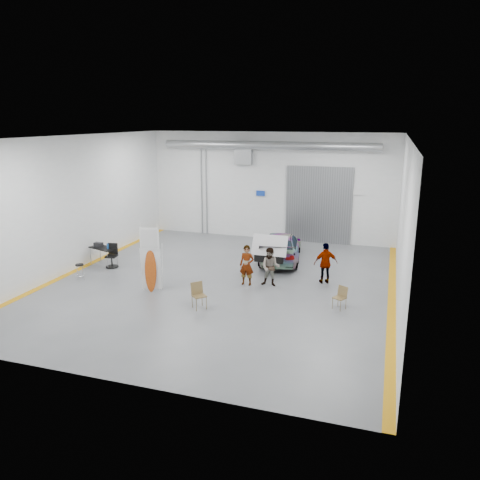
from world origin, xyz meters
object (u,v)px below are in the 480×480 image
(person_a, at_px, (247,265))
(person_c, at_px, (326,263))
(surfboard_display, at_px, (149,264))
(folding_chair_near, at_px, (199,301))
(work_table, at_px, (102,247))
(office_chair, at_px, (112,257))
(sedan_car, at_px, (281,247))
(person_b, at_px, (271,267))
(folding_chair_far, at_px, (339,302))
(shop_stool, at_px, (80,272))

(person_a, bearing_deg, person_c, 22.14)
(person_a, height_order, surfboard_display, surfboard_display)
(folding_chair_near, relative_size, work_table, 0.65)
(person_a, xyz_separation_m, office_chair, (-6.63, 0.36, -0.36))
(person_c, bearing_deg, surfboard_display, 1.27)
(person_c, height_order, work_table, person_c)
(sedan_car, relative_size, office_chair, 4.28)
(person_b, bearing_deg, folding_chair_far, -29.20)
(person_c, bearing_deg, work_table, -20.74)
(person_b, xyz_separation_m, work_table, (-8.25, 0.38, 0.03))
(surfboard_display, bearing_deg, person_c, 10.08)
(sedan_car, bearing_deg, person_b, 87.60)
(person_a, relative_size, shop_stool, 2.37)
(person_b, bearing_deg, office_chair, 177.45)
(person_c, relative_size, office_chair, 1.59)
(shop_stool, relative_size, office_chair, 0.65)
(sedan_car, relative_size, folding_chair_far, 5.59)
(person_c, distance_m, office_chair, 9.74)
(shop_stool, xyz_separation_m, work_table, (-0.38, 2.23, 0.48))
(shop_stool, bearing_deg, work_table, 99.68)
(folding_chair_near, relative_size, shop_stool, 1.34)
(shop_stool, bearing_deg, office_chair, 82.11)
(person_a, bearing_deg, surfboard_display, -150.20)
(person_b, distance_m, office_chair, 7.60)
(sedan_car, xyz_separation_m, work_table, (-7.83, -3.28, 0.16))
(person_b, bearing_deg, sedan_car, 95.49)
(person_c, distance_m, shop_stool, 10.39)
(surfboard_display, height_order, folding_chair_far, surfboard_display)
(work_table, bearing_deg, sedan_car, 22.74)
(folding_chair_near, bearing_deg, person_c, 0.52)
(sedan_car, height_order, surfboard_display, surfboard_display)
(sedan_car, bearing_deg, work_table, 13.75)
(person_c, xyz_separation_m, work_table, (-10.35, -0.65, -0.03))
(person_b, distance_m, work_table, 8.26)
(person_b, relative_size, folding_chair_near, 1.69)
(sedan_car, distance_m, folding_chair_far, 6.27)
(work_table, bearing_deg, shop_stool, -80.32)
(sedan_car, xyz_separation_m, office_chair, (-7.17, -3.47, -0.20))
(person_a, xyz_separation_m, work_table, (-7.29, 0.55, -0.00))
(shop_stool, distance_m, office_chair, 2.06)
(person_a, distance_m, surfboard_display, 3.95)
(person_a, xyz_separation_m, folding_chair_far, (3.94, -1.42, -0.58))
(folding_chair_near, height_order, work_table, work_table)
(sedan_car, relative_size, shop_stool, 6.54)
(folding_chair_near, bearing_deg, sedan_car, 32.25)
(folding_chair_far, bearing_deg, surfboard_display, -147.14)
(person_a, xyz_separation_m, person_c, (3.06, 1.20, 0.02))
(sedan_car, height_order, folding_chair_near, sedan_car)
(folding_chair_far, bearing_deg, office_chair, -160.57)
(person_c, relative_size, surfboard_display, 0.63)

